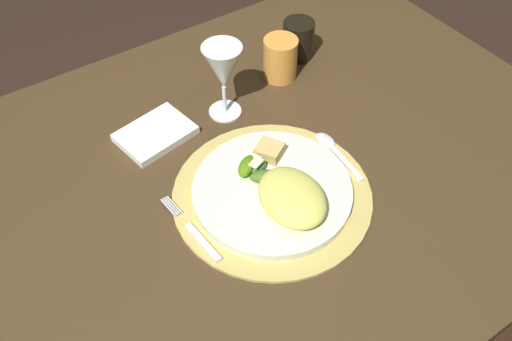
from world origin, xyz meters
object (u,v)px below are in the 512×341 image
(spoon, at_px, (332,147))
(dark_tumbler, at_px, (298,39))
(napkin, at_px, (155,134))
(fork, at_px, (194,232))
(wine_glass, at_px, (223,69))
(dinner_plate, at_px, (272,191))
(amber_tumbler, at_px, (280,59))
(dining_table, at_px, (224,226))

(spoon, height_order, dark_tumbler, dark_tumbler)
(napkin, bearing_deg, fork, -102.22)
(spoon, relative_size, napkin, 1.01)
(napkin, xyz_separation_m, wine_glass, (0.15, -0.01, 0.10))
(dinner_plate, relative_size, amber_tumbler, 3.07)
(dinner_plate, relative_size, fork, 1.76)
(spoon, relative_size, dark_tumbler, 1.62)
(amber_tumbler, bearing_deg, dinner_plate, -127.83)
(fork, bearing_deg, wine_glass, 48.56)
(dining_table, distance_m, fork, 0.18)
(dark_tumbler, bearing_deg, spoon, -114.32)
(fork, xyz_separation_m, napkin, (0.05, 0.24, -0.00))
(dark_tumbler, bearing_deg, wine_glass, -163.24)
(dinner_plate, distance_m, dark_tumbler, 0.41)
(napkin, xyz_separation_m, amber_tumbler, (0.31, 0.02, 0.04))
(fork, bearing_deg, spoon, 4.48)
(dining_table, height_order, dinner_plate, dinner_plate)
(napkin, bearing_deg, dinner_plate, -67.49)
(amber_tumbler, distance_m, dark_tumbler, 0.08)
(dinner_plate, height_order, fork, dinner_plate)
(amber_tumbler, bearing_deg, wine_glass, -168.06)
(wine_glass, bearing_deg, dark_tumbler, 16.76)
(dinner_plate, relative_size, spoon, 2.01)
(dining_table, bearing_deg, amber_tumbler, 36.06)
(dark_tumbler, bearing_deg, dining_table, -145.93)
(dinner_plate, distance_m, napkin, 0.27)
(fork, relative_size, spoon, 1.14)
(fork, height_order, spoon, spoon)
(spoon, distance_m, dark_tumbler, 0.30)
(dining_table, xyz_separation_m, wine_glass, (0.11, 0.16, 0.23))
(dinner_plate, bearing_deg, napkin, 112.51)
(napkin, height_order, dark_tumbler, dark_tumbler)
(dining_table, distance_m, dark_tumbler, 0.44)
(fork, height_order, napkin, napkin)
(napkin, bearing_deg, dark_tumbler, 8.26)
(dining_table, relative_size, fork, 9.00)
(napkin, relative_size, wine_glass, 0.87)
(wine_glass, relative_size, dark_tumbler, 1.84)
(dinner_plate, height_order, amber_tumbler, amber_tumbler)
(fork, distance_m, amber_tumbler, 0.45)
(spoon, xyz_separation_m, napkin, (-0.26, 0.22, -0.00))
(fork, bearing_deg, amber_tumbler, 35.99)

